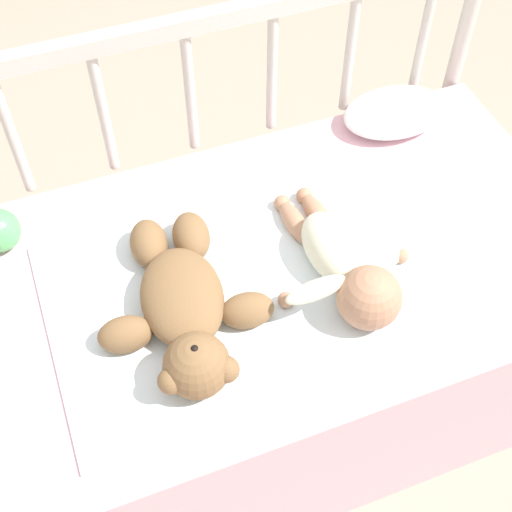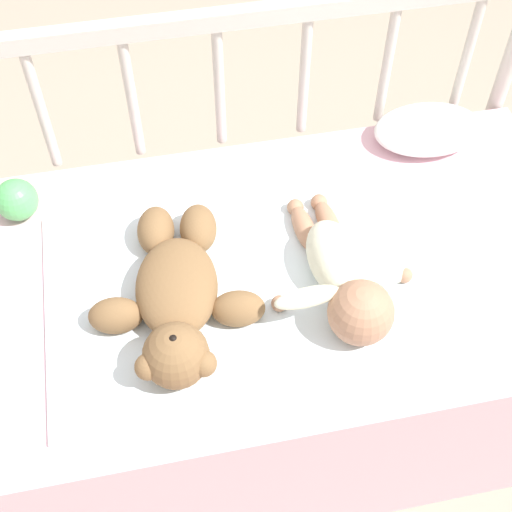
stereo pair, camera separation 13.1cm
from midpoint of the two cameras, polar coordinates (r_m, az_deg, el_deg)
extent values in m
plane|color=tan|center=(1.81, -2.25, -11.10)|extent=(12.00, 12.00, 0.00)
cube|color=#EDB7C6|center=(1.58, -2.54, -6.90)|extent=(1.34, 0.69, 0.51)
cylinder|color=beige|center=(1.87, 12.84, 11.28)|extent=(0.04, 0.04, 0.84)
cube|color=beige|center=(1.41, -8.58, 17.68)|extent=(1.30, 0.03, 0.04)
cylinder|color=beige|center=(1.50, -21.34, 8.74)|extent=(0.02, 0.02, 0.29)
cylinder|color=beige|center=(1.50, -14.61, 10.75)|extent=(0.02, 0.02, 0.29)
cylinder|color=beige|center=(1.51, -7.84, 12.61)|extent=(0.02, 0.02, 0.29)
cylinder|color=beige|center=(1.55, -1.21, 14.24)|extent=(0.02, 0.02, 0.29)
cylinder|color=beige|center=(1.61, 5.11, 15.60)|extent=(0.02, 0.02, 0.29)
cylinder|color=beige|center=(1.68, 11.00, 16.70)|extent=(0.02, 0.02, 0.29)
cube|color=white|center=(1.34, -2.61, -2.60)|extent=(0.78, 0.49, 0.01)
ellipsoid|color=olive|center=(1.29, -8.84, -3.44)|extent=(0.18, 0.24, 0.09)
sphere|color=olive|center=(1.20, -7.93, -8.90)|extent=(0.11, 0.11, 0.11)
sphere|color=beige|center=(1.17, -8.10, -8.15)|extent=(0.05, 0.05, 0.05)
sphere|color=black|center=(1.15, -8.21, -7.66)|extent=(0.02, 0.02, 0.02)
sphere|color=olive|center=(1.19, -5.61, -9.25)|extent=(0.05, 0.05, 0.05)
sphere|color=olive|center=(1.19, -10.00, -10.04)|extent=(0.05, 0.05, 0.05)
ellipsoid|color=olive|center=(1.28, -3.64, -4.57)|extent=(0.11, 0.08, 0.07)
ellipsoid|color=olive|center=(1.28, -13.32, -6.33)|extent=(0.11, 0.08, 0.07)
ellipsoid|color=olive|center=(1.38, -7.92, 1.42)|extent=(0.09, 0.12, 0.07)
ellipsoid|color=olive|center=(1.39, -11.27, 0.80)|extent=(0.09, 0.12, 0.07)
ellipsoid|color=#EAEACC|center=(1.34, 3.45, 0.37)|extent=(0.11, 0.18, 0.09)
sphere|color=tan|center=(1.26, 6.13, -3.53)|extent=(0.12, 0.12, 0.12)
ellipsoid|color=#EAEACC|center=(1.37, 7.44, -0.48)|extent=(0.12, 0.04, 0.04)
ellipsoid|color=#EAEACC|center=(1.24, 1.84, -2.92)|extent=(0.12, 0.04, 0.04)
sphere|color=tan|center=(1.38, 8.86, -0.17)|extent=(0.03, 0.03, 0.03)
sphere|color=tan|center=(1.30, -0.46, -3.72)|extent=(0.03, 0.03, 0.03)
ellipsoid|color=tan|center=(1.43, 2.37, 3.13)|extent=(0.05, 0.12, 0.04)
ellipsoid|color=tan|center=(1.41, 0.52, 2.49)|extent=(0.05, 0.12, 0.04)
sphere|color=tan|center=(1.46, 1.33, 4.70)|extent=(0.03, 0.03, 0.03)
sphere|color=tan|center=(1.45, -0.48, 4.08)|extent=(0.03, 0.03, 0.03)
ellipsoid|color=white|center=(1.65, 8.80, 11.20)|extent=(0.24, 0.16, 0.06)
camera|label=1|loc=(0.07, -92.87, -3.70)|focal=50.00mm
camera|label=2|loc=(0.07, 87.13, 3.70)|focal=50.00mm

